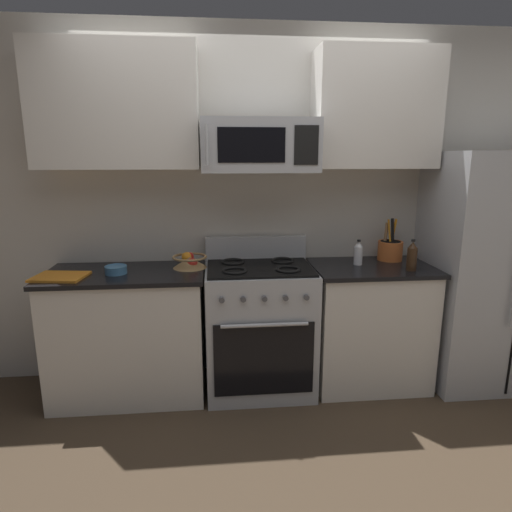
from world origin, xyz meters
name	(u,v)px	position (x,y,z in m)	size (l,w,h in m)	color
ground_plane	(270,441)	(0.00, 0.00, 0.00)	(16.00, 16.00, 0.00)	#473828
wall_back	(255,207)	(0.00, 1.02, 1.30)	(8.00, 0.10, 2.60)	beige
counter_left	(129,334)	(-0.93, 0.65, 0.46)	(1.08, 0.60, 0.91)	silver
range_oven	(259,327)	(0.00, 0.65, 0.47)	(0.76, 0.64, 1.09)	#B2B5BA
counter_right	(369,325)	(0.82, 0.65, 0.46)	(0.86, 0.60, 0.91)	silver
refrigerator	(490,270)	(1.72, 0.63, 0.86)	(0.89, 0.71, 1.72)	#B2B5BA
microwave	(259,146)	(0.00, 0.68, 1.75)	(0.77, 0.44, 0.35)	#B2B5BA
upper_cabinets_left	(117,107)	(-0.94, 0.80, 2.00)	(1.07, 0.34, 0.80)	silver
upper_cabinets_right	(375,110)	(0.83, 0.80, 2.00)	(0.85, 0.34, 0.80)	silver
utensil_crock	(390,249)	(1.01, 0.81, 0.99)	(0.18, 0.18, 0.32)	#D1662D
fruit_basket	(190,261)	(-0.49, 0.73, 0.96)	(0.24, 0.24, 0.10)	#9E7A4C
apple_loose	(192,263)	(-0.47, 0.70, 0.95)	(0.08, 0.08, 0.08)	red
cutting_board	(60,277)	(-1.32, 0.54, 0.92)	(0.32, 0.25, 0.02)	orange
bottle_vinegar	(358,253)	(0.73, 0.70, 0.99)	(0.06, 0.06, 0.18)	silver
bottle_soy	(412,256)	(1.04, 0.50, 1.01)	(0.07, 0.07, 0.22)	#382314
prep_bowl	(116,269)	(-0.98, 0.61, 0.94)	(0.15, 0.15, 0.06)	teal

